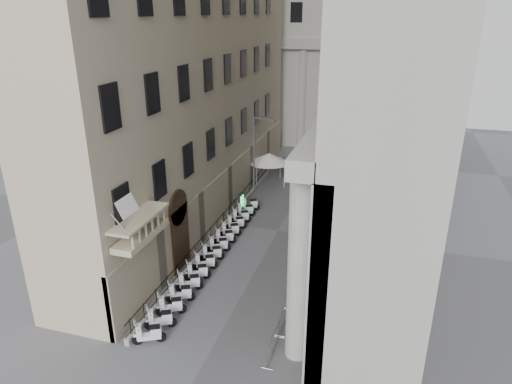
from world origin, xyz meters
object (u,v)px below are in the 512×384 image
at_px(pedestrian_a, 324,182).
at_px(pedestrian_b, 308,190).
at_px(scooter_0, 150,343).
at_px(security_tent, 274,160).
at_px(street_lamp, 256,149).
at_px(info_kiosk, 241,203).

height_order(pedestrian_a, pedestrian_b, pedestrian_a).
relative_size(scooter_0, pedestrian_a, 0.80).
bearing_deg(scooter_0, security_tent, -28.54).
xyz_separation_m(pedestrian_a, pedestrian_b, (-1.11, -2.54, -0.04)).
height_order(street_lamp, pedestrian_b, street_lamp).
height_order(security_tent, street_lamp, street_lamp).
bearing_deg(pedestrian_b, pedestrian_a, -101.84).
distance_m(info_kiosk, pedestrian_b, 6.74).
distance_m(security_tent, pedestrian_a, 5.29).
distance_m(street_lamp, info_kiosk, 5.93).
bearing_deg(pedestrian_a, street_lamp, -4.51).
distance_m(street_lamp, pedestrian_b, 6.06).
height_order(scooter_0, pedestrian_b, pedestrian_b).
bearing_deg(security_tent, info_kiosk, -98.16).
bearing_deg(pedestrian_b, security_tent, -22.95).
height_order(scooter_0, info_kiosk, info_kiosk).
xyz_separation_m(security_tent, street_lamp, (-1.11, -2.41, 1.67)).
distance_m(scooter_0, pedestrian_a, 24.80).
bearing_deg(pedestrian_a, security_tent, -26.53).
distance_m(security_tent, pedestrian_b, 5.05).
height_order(scooter_0, security_tent, security_tent).
height_order(scooter_0, pedestrian_a, pedestrian_a).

